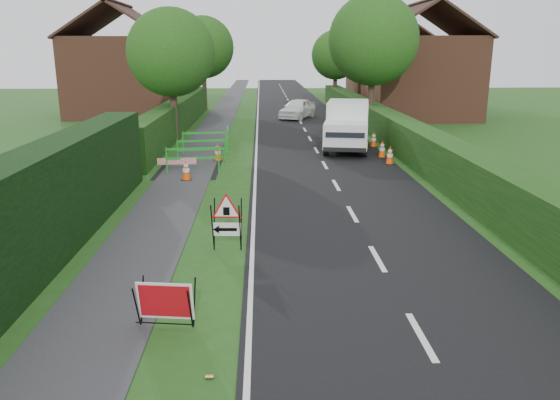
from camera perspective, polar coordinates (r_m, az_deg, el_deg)
name	(u,v)px	position (r m, az deg, el deg)	size (l,w,h in m)	color
ground	(268,279)	(11.46, -1.26, -8.21)	(120.00, 120.00, 0.00)	#214B15
road_surface	(292,108)	(45.81, 1.31, 9.60)	(6.00, 90.00, 0.02)	black
footpath	(226,108)	(45.83, -5.67, 9.53)	(2.00, 90.00, 0.02)	#2D2D30
hedge_west_near	(24,282)	(12.46, -25.16, -7.76)	(1.10, 18.00, 2.50)	black
hedge_west_far	(179,131)	(33.19, -10.52, 7.15)	(1.00, 24.00, 1.80)	#14380F
hedge_east	(395,146)	(27.70, 11.91, 5.49)	(1.20, 50.00, 1.50)	#14380F
house_west	(123,75)	(41.73, -16.08, 12.44)	(7.50, 7.40, 7.88)	brown
house_east_a	(420,76)	(40.11, 14.44, 12.46)	(7.50, 7.40, 7.88)	brown
house_east_b	(389,69)	(53.91, 11.30, 13.26)	(7.50, 7.40, 7.88)	brown
tree_nw	(171,53)	(28.86, -11.32, 14.86)	(4.40, 4.40, 6.70)	#2D2116
tree_ne	(373,40)	(33.16, 9.73, 16.16)	(5.20, 5.20, 7.79)	#2D2116
tree_fw	(203,47)	(44.73, -8.04, 15.51)	(4.80, 4.80, 7.24)	#2D2116
tree_fe	(336,55)	(48.94, 5.85, 14.84)	(4.20, 4.20, 6.33)	#2D2116
red_rect_sign	(165,302)	(9.60, -11.91, -10.37)	(1.01, 0.69, 0.81)	black
triangle_sign	(225,217)	(12.78, -5.77, -1.81)	(0.86, 0.86, 1.19)	black
works_van	(347,125)	(26.24, 7.04, 7.79)	(2.78, 5.16, 2.23)	silver
traffic_cone_0	(390,155)	(23.19, 11.42, 4.63)	(0.38, 0.38, 0.79)	black
traffic_cone_1	(382,149)	(24.58, 10.62, 5.27)	(0.38, 0.38, 0.79)	black
traffic_cone_2	(374,139)	(27.29, 9.75, 6.29)	(0.38, 0.38, 0.79)	black
traffic_cone_3	(186,170)	(20.17, -9.79, 3.14)	(0.38, 0.38, 0.79)	black
traffic_cone_4	(218,152)	(23.61, -6.53, 5.02)	(0.38, 0.38, 0.79)	black
ped_barrier_0	(193,156)	(21.47, -9.11, 4.54)	(2.09, 0.57, 1.00)	#198920
ped_barrier_1	(202,148)	(23.34, -8.20, 5.44)	(2.09, 0.72, 1.00)	#198920
ped_barrier_2	(205,139)	(25.58, -7.87, 6.31)	(2.08, 0.55, 1.00)	#198920
ped_barrier_3	(228,135)	(26.61, -5.48, 6.73)	(0.48, 2.08, 1.00)	#198920
redwhite_plank	(177,173)	(21.61, -10.67, 2.84)	(1.50, 0.04, 0.25)	red
litter_can	(210,379)	(8.35, -7.37, -18.04)	(0.07, 0.07, 0.12)	#BF7F4C
hatchback_car	(298,109)	(38.52, 1.84, 9.53)	(1.62, 4.03, 1.37)	white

